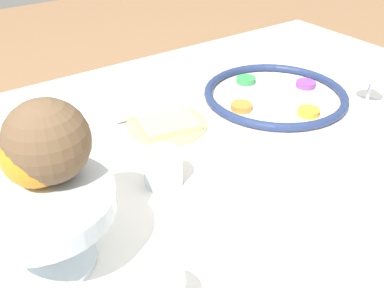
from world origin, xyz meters
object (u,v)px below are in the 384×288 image
coconut (47,141)px  cup_mid (163,168)px  orange_fruit (35,154)px  seder_plate (275,96)px  fruit_stand (43,210)px  bread_plate (166,123)px  napkin_roll (146,108)px  wine_glass (374,67)px

coconut → cup_mid: size_ratio=1.68×
orange_fruit → seder_plate: bearing=-165.0°
fruit_stand → bread_plate: (-0.35, -0.24, -0.09)m
coconut → fruit_stand: bearing=40.0°
napkin_roll → wine_glass: bearing=151.8°
fruit_stand → cup_mid: fruit_stand is taller
orange_fruit → coconut: size_ratio=0.78×
seder_plate → wine_glass: (-0.18, 0.14, 0.08)m
fruit_stand → cup_mid: size_ratio=2.86×
fruit_stand → orange_fruit: size_ratio=2.20×
orange_fruit → coconut: (-0.02, -0.00, 0.01)m
fruit_stand → napkin_roll: fruit_stand is taller
orange_fruit → napkin_roll: size_ratio=0.59×
fruit_stand → coconut: 0.10m
wine_glass → bread_plate: size_ratio=0.72×
wine_glass → cup_mid: size_ratio=1.84×
seder_plate → wine_glass: 0.24m
napkin_roll → bread_plate: bearing=99.5°
bread_plate → napkin_roll: size_ratio=1.16×
orange_fruit → bread_plate: 0.43m
wine_glass → cup_mid: (0.58, -0.01, -0.06)m
wine_glass → napkin_roll: size_ratio=0.84×
coconut → bread_plate: coconut is taller
cup_mid → fruit_stand: bearing=16.4°
orange_fruit → napkin_roll: 0.46m
seder_plate → coconut: (0.60, 0.17, 0.17)m
orange_fruit → napkin_roll: bearing=-139.1°
wine_glass → orange_fruit: 0.80m
napkin_roll → orange_fruit: bearing=40.9°
fruit_stand → coconut: size_ratio=1.71×
wine_glass → fruit_stand: (0.81, 0.06, 0.01)m
cup_mid → bread_plate: bearing=-123.9°
seder_plate → orange_fruit: size_ratio=3.79×
seder_plate → napkin_roll: 0.32m
fruit_stand → napkin_roll: 0.47m
fruit_stand → napkin_roll: size_ratio=1.30×
orange_fruit → napkin_roll: (-0.33, -0.28, -0.15)m
cup_mid → orange_fruit: bearing=11.1°
fruit_stand → orange_fruit: orange_fruit is taller
orange_fruit → cup_mid: bearing=-168.9°
bread_plate → wine_glass: bearing=158.1°
fruit_stand → orange_fruit: bearing=-115.6°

